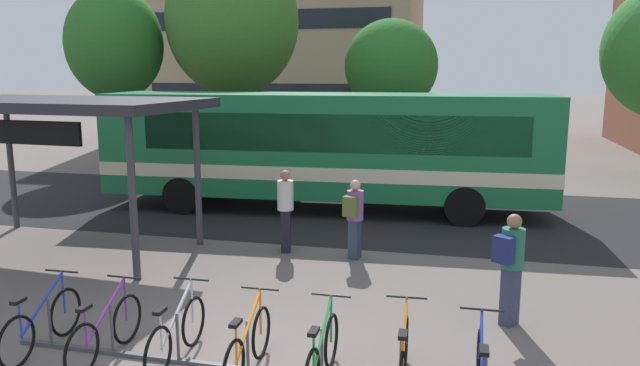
{
  "coord_description": "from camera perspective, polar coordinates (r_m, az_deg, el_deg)",
  "views": [
    {
      "loc": [
        2.34,
        -6.52,
        3.82
      ],
      "look_at": [
        -0.27,
        4.38,
        1.72
      ],
      "focal_mm": 33.92,
      "sensor_mm": 36.0,
      "label": 1
    }
  ],
  "objects": [
    {
      "name": "bus_lane_asphalt",
      "position": [
        16.62,
        5.04,
        -2.73
      ],
      "size": [
        80.0,
        7.2,
        0.01
      ],
      "primitive_type": "cube",
      "color": "#232326",
      "rests_on": "ground"
    },
    {
      "name": "city_bus",
      "position": [
        16.56,
        0.25,
        3.49
      ],
      "size": [
        12.15,
        3.26,
        3.2
      ],
      "rotation": [
        0.0,
        0.0,
        3.2
      ],
      "color": "#196B3D",
      "rests_on": "ground"
    },
    {
      "name": "bike_rack",
      "position": [
        8.15,
        -6.8,
        -16.72
      ],
      "size": [
        6.83,
        0.16,
        0.7
      ],
      "rotation": [
        0.0,
        0.0,
        -0.01
      ],
      "color": "#47474C",
      "rests_on": "ground"
    },
    {
      "name": "parked_bicycle_blue_0",
      "position": [
        9.34,
        -24.72,
        -11.99
      ],
      "size": [
        0.52,
        1.72,
        0.99
      ],
      "rotation": [
        0.0,
        0.0,
        1.58
      ],
      "color": "black",
      "rests_on": "ground"
    },
    {
      "name": "parked_bicycle_purple_1",
      "position": [
        8.78,
        -19.56,
        -13.08
      ],
      "size": [
        0.52,
        1.72,
        0.99
      ],
      "rotation": [
        0.0,
        0.0,
        1.55
      ],
      "color": "black",
      "rests_on": "ground"
    },
    {
      "name": "parked_bicycle_silver_2",
      "position": [
        8.44,
        -13.36,
        -13.73
      ],
      "size": [
        0.52,
        1.72,
        0.99
      ],
      "rotation": [
        0.0,
        0.0,
        1.57
      ],
      "color": "black",
      "rests_on": "ground"
    },
    {
      "name": "parked_bicycle_orange_3",
      "position": [
        7.94,
        -6.78,
        -15.12
      ],
      "size": [
        0.52,
        1.72,
        0.99
      ],
      "rotation": [
        0.0,
        0.0,
        1.58
      ],
      "color": "black",
      "rests_on": "ground"
    },
    {
      "name": "parked_bicycle_green_4",
      "position": [
        7.67,
        0.19,
        -16.0
      ],
      "size": [
        0.52,
        1.72,
        0.99
      ],
      "rotation": [
        0.0,
        0.0,
        1.56
      ],
      "color": "black",
      "rests_on": "ground"
    },
    {
      "name": "parked_bicycle_orange_5",
      "position": [
        7.68,
        7.88,
        -16.1
      ],
      "size": [
        0.52,
        1.72,
        0.99
      ],
      "rotation": [
        0.0,
        0.0,
        1.62
      ],
      "color": "black",
      "rests_on": "ground"
    },
    {
      "name": "transit_shelter",
      "position": [
        13.69,
        -23.63,
        6.41
      ],
      "size": [
        6.04,
        3.58,
        3.24
      ],
      "rotation": [
        0.0,
        0.0,
        -0.06
      ],
      "color": "#38383D",
      "rests_on": "ground"
    },
    {
      "name": "commuter_olive_pack_0",
      "position": [
        12.29,
        3.26,
        -2.95
      ],
      "size": [
        0.4,
        0.57,
        1.65
      ],
      "rotation": [
        0.0,
        0.0,
        1.38
      ],
      "color": "#2D3851",
      "rests_on": "ground"
    },
    {
      "name": "commuter_olive_pack_1",
      "position": [
        12.8,
        -3.27,
        -2.06
      ],
      "size": [
        0.42,
        0.58,
        1.77
      ],
      "rotation": [
        0.0,
        0.0,
        4.95
      ],
      "color": "black",
      "rests_on": "ground"
    },
    {
      "name": "commuter_navy_pack_3",
      "position": [
        9.54,
        17.56,
        -7.11
      ],
      "size": [
        0.55,
        0.6,
        1.73
      ],
      "rotation": [
        0.0,
        0.0,
        0.97
      ],
      "color": "#2D3851",
      "rests_on": "ground"
    },
    {
      "name": "street_tree_0",
      "position": [
        23.73,
        -8.26,
        14.86
      ],
      "size": [
        4.98,
        4.98,
        8.46
      ],
      "color": "brown",
      "rests_on": "ground"
    },
    {
      "name": "street_tree_2",
      "position": [
        24.56,
        -18.81,
        12.29
      ],
      "size": [
        3.61,
        3.61,
        6.91
      ],
      "color": "brown",
      "rests_on": "ground"
    },
    {
      "name": "street_tree_3",
      "position": [
        22.31,
        6.72,
        10.88
      ],
      "size": [
        3.35,
        3.35,
        5.65
      ],
      "color": "brown",
      "rests_on": "ground"
    }
  ]
}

